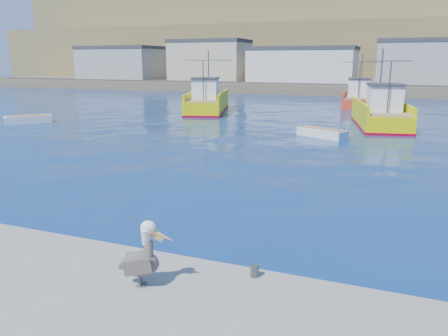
{
  "coord_description": "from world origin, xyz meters",
  "views": [
    {
      "loc": [
        5.68,
        -12.26,
        5.38
      ],
      "look_at": [
        -0.09,
        2.61,
        1.43
      ],
      "focal_mm": 35.0,
      "sensor_mm": 36.0,
      "label": 1
    }
  ],
  "objects_px": {
    "trawler_yellow_a": "(207,102)",
    "trawler_yellow_b": "(380,114)",
    "skiff_mid": "(322,133)",
    "boat_orange": "(359,98)",
    "skiff_left": "(28,120)",
    "pelican": "(142,258)"
  },
  "relations": [
    {
      "from": "trawler_yellow_a",
      "to": "skiff_left",
      "type": "bearing_deg",
      "value": -128.83
    },
    {
      "from": "trawler_yellow_a",
      "to": "skiff_left",
      "type": "relative_size",
      "value": 3.1
    },
    {
      "from": "trawler_yellow_b",
      "to": "skiff_mid",
      "type": "distance_m",
      "value": 8.04
    },
    {
      "from": "skiff_left",
      "to": "boat_orange",
      "type": "bearing_deg",
      "value": 43.9
    },
    {
      "from": "skiff_left",
      "to": "trawler_yellow_a",
      "type": "bearing_deg",
      "value": 51.17
    },
    {
      "from": "boat_orange",
      "to": "skiff_left",
      "type": "distance_m",
      "value": 36.08
    },
    {
      "from": "boat_orange",
      "to": "skiff_left",
      "type": "xyz_separation_m",
      "value": [
        -25.99,
        -25.01,
        -0.79
      ]
    },
    {
      "from": "trawler_yellow_a",
      "to": "skiff_mid",
      "type": "bearing_deg",
      "value": -39.84
    },
    {
      "from": "skiff_left",
      "to": "skiff_mid",
      "type": "xyz_separation_m",
      "value": [
        25.27,
        2.14,
        -0.02
      ]
    },
    {
      "from": "trawler_yellow_a",
      "to": "trawler_yellow_b",
      "type": "relative_size",
      "value": 1.06
    },
    {
      "from": "boat_orange",
      "to": "skiff_mid",
      "type": "bearing_deg",
      "value": -91.8
    },
    {
      "from": "trawler_yellow_a",
      "to": "skiff_mid",
      "type": "distance_m",
      "value": 18.37
    },
    {
      "from": "trawler_yellow_b",
      "to": "pelican",
      "type": "height_order",
      "value": "trawler_yellow_b"
    },
    {
      "from": "skiff_mid",
      "to": "pelican",
      "type": "relative_size",
      "value": 2.49
    },
    {
      "from": "skiff_mid",
      "to": "boat_orange",
      "type": "bearing_deg",
      "value": 88.2
    },
    {
      "from": "trawler_yellow_a",
      "to": "trawler_yellow_b",
      "type": "bearing_deg",
      "value": -14.66
    },
    {
      "from": "trawler_yellow_a",
      "to": "pelican",
      "type": "height_order",
      "value": "trawler_yellow_a"
    },
    {
      "from": "boat_orange",
      "to": "pelican",
      "type": "height_order",
      "value": "boat_orange"
    },
    {
      "from": "trawler_yellow_b",
      "to": "boat_orange",
      "type": "bearing_deg",
      "value": 100.59
    },
    {
      "from": "boat_orange",
      "to": "skiff_left",
      "type": "relative_size",
      "value": 2.41
    },
    {
      "from": "pelican",
      "to": "trawler_yellow_a",
      "type": "bearing_deg",
      "value": 111.23
    },
    {
      "from": "skiff_mid",
      "to": "skiff_left",
      "type": "bearing_deg",
      "value": -175.17
    }
  ]
}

